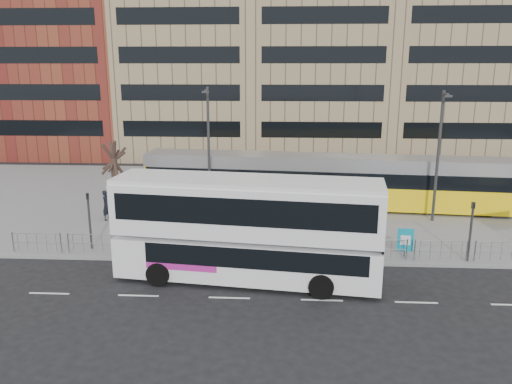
# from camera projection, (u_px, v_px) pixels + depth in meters

# --- Properties ---
(ground) EXTENTS (120.00, 120.00, 0.00)m
(ground) POSITION_uv_depth(u_px,v_px,m) (277.00, 263.00, 25.38)
(ground) COLOR black
(ground) RESTS_ON ground
(plaza) EXTENTS (64.00, 24.00, 0.15)m
(plaza) POSITION_uv_depth(u_px,v_px,m) (279.00, 200.00, 36.97)
(plaza) COLOR slate
(plaza) RESTS_ON ground
(kerb) EXTENTS (64.00, 0.25, 0.17)m
(kerb) POSITION_uv_depth(u_px,v_px,m) (277.00, 262.00, 25.41)
(kerb) COLOR gray
(kerb) RESTS_ON ground
(building_row) EXTENTS (70.40, 18.40, 31.20)m
(building_row) POSITION_uv_depth(u_px,v_px,m) (296.00, 37.00, 55.30)
(building_row) COLOR brown
(building_row) RESTS_ON ground
(pedestrian_barrier) EXTENTS (32.07, 0.07, 1.10)m
(pedestrian_barrier) POSITION_uv_depth(u_px,v_px,m) (316.00, 243.00, 25.51)
(pedestrian_barrier) COLOR gray
(pedestrian_barrier) RESTS_ON plaza
(road_markings) EXTENTS (62.00, 0.12, 0.01)m
(road_markings) POSITION_uv_depth(u_px,v_px,m) (299.00, 300.00, 21.45)
(road_markings) COLOR white
(road_markings) RESTS_ON ground
(double_decker_bus) EXTENTS (12.38, 4.28, 4.85)m
(double_decker_bus) POSITION_uv_depth(u_px,v_px,m) (247.00, 226.00, 22.87)
(double_decker_bus) COLOR white
(double_decker_bus) RESTS_ON ground
(tram) EXTENTS (30.74, 5.69, 3.61)m
(tram) POSITION_uv_depth(u_px,v_px,m) (363.00, 182.00, 34.46)
(tram) COLOR yellow
(tram) RESTS_ON plaza
(ad_panel) EXTENTS (0.82, 0.15, 1.52)m
(ad_panel) POSITION_uv_depth(u_px,v_px,m) (405.00, 240.00, 25.67)
(ad_panel) COLOR #2D2D30
(ad_panel) RESTS_ON plaza
(pedestrian) EXTENTS (0.63, 0.81, 1.95)m
(pedestrian) POSITION_uv_depth(u_px,v_px,m) (107.00, 205.00, 31.84)
(pedestrian) COLOR black
(pedestrian) RESTS_ON plaza
(traffic_light_west) EXTENTS (0.21, 0.24, 3.10)m
(traffic_light_west) POSITION_uv_depth(u_px,v_px,m) (89.00, 214.00, 26.57)
(traffic_light_west) COLOR #2D2D30
(traffic_light_west) RESTS_ON plaza
(traffic_light_east) EXTENTS (0.18, 0.21, 3.10)m
(traffic_light_east) POSITION_uv_depth(u_px,v_px,m) (471.00, 224.00, 24.83)
(traffic_light_east) COLOR #2D2D30
(traffic_light_east) RESTS_ON plaza
(lamp_post_west) EXTENTS (0.45, 1.04, 8.28)m
(lamp_post_west) POSITION_uv_depth(u_px,v_px,m) (209.00, 143.00, 33.76)
(lamp_post_west) COLOR #2D2D30
(lamp_post_west) RESTS_ON plaza
(lamp_post_east) EXTENTS (0.45, 1.04, 8.19)m
(lamp_post_east) POSITION_uv_depth(u_px,v_px,m) (439.00, 152.00, 30.78)
(lamp_post_east) COLOR #2D2D30
(lamp_post_east) RESTS_ON plaza
(bare_tree) EXTENTS (4.35, 4.35, 7.15)m
(bare_tree) POSITION_uv_depth(u_px,v_px,m) (112.00, 138.00, 31.76)
(bare_tree) COLOR black
(bare_tree) RESTS_ON plaza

